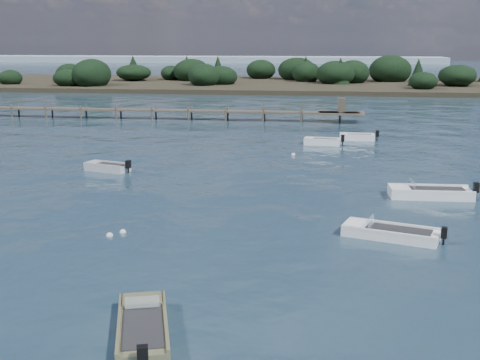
# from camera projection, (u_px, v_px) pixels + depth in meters

# --- Properties ---
(ground) EXTENTS (400.00, 400.00, 0.00)m
(ground) POSITION_uv_depth(u_px,v_px,m) (308.00, 110.00, 79.13)
(ground) COLOR #172937
(ground) RESTS_ON ground
(tender_far_grey_b) EXTENTS (3.53, 1.34, 1.20)m
(tender_far_grey_b) POSITION_uv_depth(u_px,v_px,m) (357.00, 138.00, 54.91)
(tender_far_grey_b) COLOR white
(tender_far_grey_b) RESTS_ON ground
(tender_far_grey) EXTENTS (3.56, 2.16, 1.13)m
(tender_far_grey) POSITION_uv_depth(u_px,v_px,m) (108.00, 168.00, 42.04)
(tender_far_grey) COLOR #ABB0B2
(tender_far_grey) RESTS_ON ground
(dinghy_mid_white_b) EXTENTS (5.06, 1.92, 1.25)m
(dinghy_mid_white_b) POSITION_uv_depth(u_px,v_px,m) (430.00, 195.00, 34.91)
(dinghy_mid_white_b) COLOR white
(dinghy_mid_white_b) RESTS_ON ground
(tender_far_white) EXTENTS (3.52, 1.56, 1.19)m
(tender_far_white) POSITION_uv_depth(u_px,v_px,m) (322.00, 143.00, 52.46)
(tender_far_white) COLOR white
(tender_far_white) RESTS_ON ground
(dinghy_mid_white_a) EXTENTS (4.68, 2.85, 1.08)m
(dinghy_mid_white_a) POSITION_uv_depth(u_px,v_px,m) (390.00, 235.00, 27.80)
(dinghy_mid_white_a) COLOR white
(dinghy_mid_white_a) RESTS_ON ground
(dinghy_near_olive) EXTENTS (2.65, 4.52, 1.08)m
(dinghy_near_olive) POSITION_uv_depth(u_px,v_px,m) (143.00, 330.00, 18.64)
(dinghy_near_olive) COLOR #74714D
(dinghy_near_olive) RESTS_ON ground
(buoy_c) EXTENTS (0.32, 0.32, 0.32)m
(buoy_c) POSITION_uv_depth(u_px,v_px,m) (110.00, 236.00, 28.07)
(buoy_c) COLOR silver
(buoy_c) RESTS_ON ground
(buoy_e) EXTENTS (0.32, 0.32, 0.32)m
(buoy_e) POSITION_uv_depth(u_px,v_px,m) (293.00, 155.00, 47.88)
(buoy_e) COLOR silver
(buoy_e) RESTS_ON ground
(buoy_extra_b) EXTENTS (0.32, 0.32, 0.32)m
(buoy_extra_b) POSITION_uv_depth(u_px,v_px,m) (123.00, 233.00, 28.54)
(buoy_extra_b) COLOR silver
(buoy_extra_b) RESTS_ON ground
(jetty) EXTENTS (64.50, 3.20, 3.40)m
(jetty) POSITION_uv_depth(u_px,v_px,m) (118.00, 110.00, 70.10)
(jetty) COLOR #4F463A
(jetty) RESTS_ON ground
(far_headland) EXTENTS (190.00, 40.00, 5.80)m
(far_headland) POSITION_uv_depth(u_px,v_px,m) (445.00, 78.00, 114.10)
(far_headland) COLOR black
(far_headland) RESTS_ON ground
(distant_haze) EXTENTS (280.00, 20.00, 2.40)m
(distant_haze) POSITION_uv_depth(u_px,v_px,m) (103.00, 62.00, 254.78)
(distant_haze) COLOR #889BA8
(distant_haze) RESTS_ON ground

